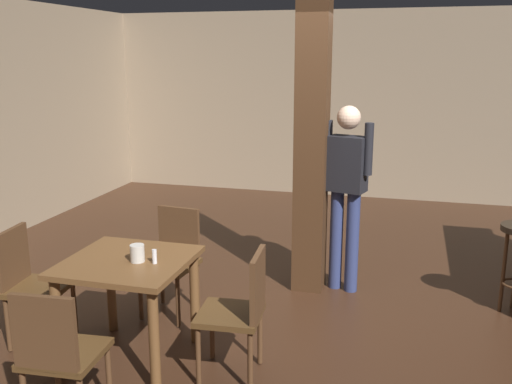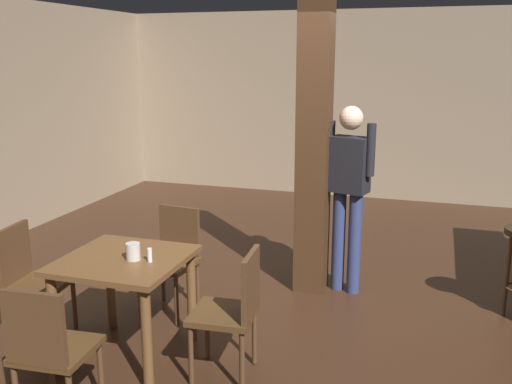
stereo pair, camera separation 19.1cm
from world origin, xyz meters
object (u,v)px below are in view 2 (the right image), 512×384
at_px(chair_east, 234,307).
at_px(chair_south, 49,347).
at_px(napkin_cup, 133,252).
at_px(standing_person, 349,186).
at_px(dining_table, 125,277).
at_px(chair_west, 30,276).
at_px(salt_shaker, 150,255).
at_px(chair_north, 173,254).

distance_m(chair_east, chair_south, 1.18).
relative_size(chair_south, napkin_cup, 7.37).
bearing_deg(chair_south, standing_person, 62.28).
xyz_separation_m(dining_table, chair_east, (0.84, -0.02, -0.11)).
relative_size(chair_west, salt_shaker, 8.91).
distance_m(chair_west, napkin_cup, 0.98).
xyz_separation_m(dining_table, napkin_cup, (0.09, -0.02, 0.21)).
bearing_deg(dining_table, chair_west, 178.88).
bearing_deg(chair_east, napkin_cup, 179.66).
distance_m(chair_west, salt_shaker, 1.10).
bearing_deg(salt_shaker, chair_west, 177.87).
height_order(chair_west, standing_person, standing_person).
xyz_separation_m(chair_north, standing_person, (1.33, 0.87, 0.50)).
distance_m(dining_table, salt_shaker, 0.29).
distance_m(dining_table, standing_person, 2.16).
bearing_deg(chair_north, salt_shaker, -74.32).
distance_m(napkin_cup, salt_shaker, 0.13).
height_order(chair_east, salt_shaker, chair_east).
xyz_separation_m(chair_north, chair_west, (-0.83, -0.78, 0.00)).
bearing_deg(napkin_cup, chair_east, -0.34).
bearing_deg(chair_west, chair_south, -46.20).
bearing_deg(chair_north, napkin_cup, -83.06).
relative_size(chair_north, napkin_cup, 7.37).
height_order(chair_west, napkin_cup, chair_west).
bearing_deg(napkin_cup, chair_west, 177.77).
xyz_separation_m(chair_west, standing_person, (2.16, 1.65, 0.50)).
relative_size(chair_south, salt_shaker, 8.91).
distance_m(dining_table, chair_west, 0.84).
bearing_deg(napkin_cup, chair_north, 96.94).
bearing_deg(napkin_cup, chair_south, -96.25).
xyz_separation_m(chair_east, chair_south, (-0.84, -0.83, 0.00)).
height_order(dining_table, chair_east, chair_east).
bearing_deg(salt_shaker, chair_south, -104.93).
distance_m(chair_north, standing_person, 1.67).
bearing_deg(chair_west, chair_north, 43.22).
bearing_deg(salt_shaker, dining_table, 174.03).
relative_size(chair_west, standing_person, 0.52).
height_order(chair_south, napkin_cup, chair_south).
height_order(chair_east, chair_south, same).
distance_m(chair_east, napkin_cup, 0.81).
relative_size(chair_east, chair_west, 1.00).
relative_size(napkin_cup, salt_shaker, 1.21).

